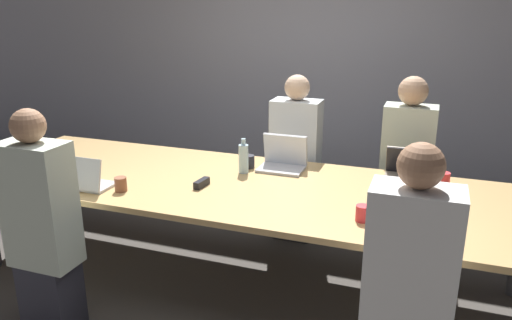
{
  "coord_description": "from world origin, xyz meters",
  "views": [
    {
      "loc": [
        1.22,
        -3.04,
        1.97
      ],
      "look_at": [
        0.08,
        0.1,
        0.91
      ],
      "focal_mm": 35.0,
      "sensor_mm": 36.0,
      "label": 1
    }
  ],
  "objects_px": {
    "laptop_far_center": "(283,159)",
    "bottle_far_center": "(244,158)",
    "person_far_right": "(406,168)",
    "cup_near_left": "(121,184)",
    "laptop_far_right": "(408,169)",
    "cup_far_center": "(249,162)",
    "person_near_right": "(407,295)",
    "cup_near_right": "(363,213)",
    "person_far_center": "(295,161)",
    "cup_far_right": "(443,178)",
    "laptop_near_left": "(82,179)",
    "person_near_left": "(42,228)",
    "laptop_near_right": "(410,222)",
    "stapler": "(202,183)"
  },
  "relations": [
    {
      "from": "laptop_far_center",
      "to": "bottle_far_center",
      "type": "relative_size",
      "value": 1.31
    },
    {
      "from": "person_far_right",
      "to": "cup_near_left",
      "type": "distance_m",
      "value": 2.21
    },
    {
      "from": "laptop_far_right",
      "to": "person_far_right",
      "type": "relative_size",
      "value": 0.22
    },
    {
      "from": "cup_far_center",
      "to": "bottle_far_center",
      "type": "xyz_separation_m",
      "value": [
        0.01,
        -0.12,
        0.06
      ]
    },
    {
      "from": "laptop_far_right",
      "to": "laptop_far_center",
      "type": "xyz_separation_m",
      "value": [
        -0.9,
        -0.1,
        0.01
      ]
    },
    {
      "from": "cup_near_left",
      "to": "cup_far_center",
      "type": "distance_m",
      "value": 0.98
    },
    {
      "from": "person_near_right",
      "to": "cup_near_right",
      "type": "bearing_deg",
      "value": -63.03
    },
    {
      "from": "laptop_far_right",
      "to": "person_far_center",
      "type": "bearing_deg",
      "value": 160.47
    },
    {
      "from": "person_far_right",
      "to": "cup_near_left",
      "type": "xyz_separation_m",
      "value": [
        -1.76,
        -1.33,
        0.11
      ]
    },
    {
      "from": "person_near_right",
      "to": "bottle_far_center",
      "type": "xyz_separation_m",
      "value": [
        -1.26,
        1.16,
        0.19
      ]
    },
    {
      "from": "cup_far_right",
      "to": "laptop_near_left",
      "type": "bearing_deg",
      "value": -158.18
    },
    {
      "from": "laptop_far_right",
      "to": "cup_far_right",
      "type": "relative_size",
      "value": 3.62
    },
    {
      "from": "laptop_far_right",
      "to": "person_near_left",
      "type": "relative_size",
      "value": 0.23
    },
    {
      "from": "laptop_near_right",
      "to": "laptop_near_left",
      "type": "relative_size",
      "value": 0.9
    },
    {
      "from": "person_far_right",
      "to": "person_near_right",
      "type": "relative_size",
      "value": 1.02
    },
    {
      "from": "laptop_near_left",
      "to": "cup_near_left",
      "type": "xyz_separation_m",
      "value": [
        0.27,
        0.04,
        -0.02
      ]
    },
    {
      "from": "laptop_far_right",
      "to": "cup_far_right",
      "type": "xyz_separation_m",
      "value": [
        0.24,
        -0.05,
        -0.02
      ]
    },
    {
      "from": "person_near_right",
      "to": "cup_far_center",
      "type": "height_order",
      "value": "person_near_right"
    },
    {
      "from": "bottle_far_center",
      "to": "laptop_near_right",
      "type": "bearing_deg",
      "value": -28.6
    },
    {
      "from": "person_far_right",
      "to": "cup_far_right",
      "type": "xyz_separation_m",
      "value": [
        0.27,
        -0.46,
        0.1
      ]
    },
    {
      "from": "laptop_far_right",
      "to": "person_near_right",
      "type": "height_order",
      "value": "person_near_right"
    },
    {
      "from": "person_near_left",
      "to": "laptop_far_right",
      "type": "bearing_deg",
      "value": -144.41
    },
    {
      "from": "laptop_near_right",
      "to": "person_near_left",
      "type": "distance_m",
      "value": 2.13
    },
    {
      "from": "person_far_center",
      "to": "cup_far_right",
      "type": "bearing_deg",
      "value": -17.78
    },
    {
      "from": "laptop_near_left",
      "to": "laptop_far_right",
      "type": "bearing_deg",
      "value": -154.82
    },
    {
      "from": "person_near_left",
      "to": "stapler",
      "type": "distance_m",
      "value": 1.04
    },
    {
      "from": "laptop_far_right",
      "to": "cup_near_left",
      "type": "bearing_deg",
      "value": -152.68
    },
    {
      "from": "laptop_near_left",
      "to": "person_near_left",
      "type": "relative_size",
      "value": 0.26
    },
    {
      "from": "laptop_far_right",
      "to": "laptop_near_left",
      "type": "xyz_separation_m",
      "value": [
        -2.06,
        -0.97,
        0.0
      ]
    },
    {
      "from": "laptop_near_right",
      "to": "laptop_near_left",
      "type": "distance_m",
      "value": 2.13
    },
    {
      "from": "person_far_right",
      "to": "cup_far_right",
      "type": "bearing_deg",
      "value": -59.12
    },
    {
      "from": "person_near_right",
      "to": "cup_near_right",
      "type": "xyz_separation_m",
      "value": [
        -0.3,
        0.58,
        0.12
      ]
    },
    {
      "from": "cup_near_right",
      "to": "cup_near_left",
      "type": "relative_size",
      "value": 0.98
    },
    {
      "from": "cup_far_right",
      "to": "cup_far_center",
      "type": "distance_m",
      "value": 1.41
    },
    {
      "from": "cup_far_right",
      "to": "cup_far_center",
      "type": "height_order",
      "value": "cup_far_center"
    },
    {
      "from": "person_far_center",
      "to": "cup_far_center",
      "type": "height_order",
      "value": "person_far_center"
    },
    {
      "from": "laptop_near_left",
      "to": "stapler",
      "type": "height_order",
      "value": "laptop_near_left"
    },
    {
      "from": "laptop_near_left",
      "to": "person_near_left",
      "type": "bearing_deg",
      "value": 97.09
    },
    {
      "from": "laptop_near_right",
      "to": "person_near_left",
      "type": "bearing_deg",
      "value": 13.0
    },
    {
      "from": "cup_near_left",
      "to": "person_far_center",
      "type": "height_order",
      "value": "person_far_center"
    },
    {
      "from": "cup_far_right",
      "to": "stapler",
      "type": "distance_m",
      "value": 1.68
    },
    {
      "from": "person_far_center",
      "to": "cup_near_left",
      "type": "bearing_deg",
      "value": -124.64
    },
    {
      "from": "person_near_left",
      "to": "cup_far_center",
      "type": "relative_size",
      "value": 14.37
    },
    {
      "from": "cup_far_center",
      "to": "bottle_far_center",
      "type": "distance_m",
      "value": 0.13
    },
    {
      "from": "person_far_right",
      "to": "person_far_center",
      "type": "relative_size",
      "value": 1.01
    },
    {
      "from": "stapler",
      "to": "laptop_far_center",
      "type": "bearing_deg",
      "value": 59.68
    },
    {
      "from": "person_far_right",
      "to": "laptop_near_left",
      "type": "relative_size",
      "value": 3.94
    },
    {
      "from": "cup_far_center",
      "to": "laptop_far_right",
      "type": "bearing_deg",
      "value": 8.32
    },
    {
      "from": "person_far_right",
      "to": "person_near_left",
      "type": "bearing_deg",
      "value": -136.92
    },
    {
      "from": "bottle_far_center",
      "to": "stapler",
      "type": "xyz_separation_m",
      "value": [
        -0.16,
        -0.38,
        -0.09
      ]
    }
  ]
}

